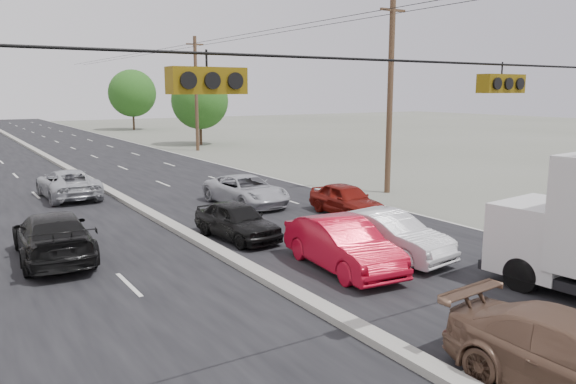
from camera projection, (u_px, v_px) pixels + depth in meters
name	position (u px, v px, depth m)	size (l,w,h in m)	color
ground	(431.00, 374.00, 10.70)	(200.00, 200.00, 0.00)	#606356
road_surface	(78.00, 176.00, 35.63)	(20.00, 160.00, 0.02)	black
center_median	(78.00, 174.00, 35.61)	(0.50, 160.00, 0.20)	gray
utility_pole_right_b	(390.00, 95.00, 28.84)	(1.60, 0.30, 10.00)	#422D1E
utility_pole_right_c	(196.00, 93.00, 49.61)	(1.60, 0.30, 10.00)	#422D1E
traffic_signals	(498.00, 81.00, 10.46)	(25.00, 0.30, 0.54)	black
tree_right_mid	(200.00, 101.00, 55.22)	(5.60, 5.60, 7.14)	#382619
tree_right_far	(132.00, 93.00, 76.41)	(6.40, 6.40, 8.16)	#382619
red_sedan	(342.00, 245.00, 16.78)	(1.63, 4.66, 1.54)	#B60B22
queue_car_a	(237.00, 221.00, 20.26)	(1.61, 4.01, 1.37)	black
queue_car_b	(387.00, 235.00, 18.00)	(1.57, 4.49, 1.48)	silver
queue_car_c	(246.00, 191.00, 26.32)	(2.29, 4.97, 1.38)	#ABACB3
queue_car_e	(346.00, 200.00, 24.12)	(1.62, 4.03, 1.37)	maroon
oncoming_near	(53.00, 237.00, 17.75)	(2.15, 5.30, 1.54)	black
oncoming_far	(68.00, 184.00, 28.01)	(2.39, 5.19, 1.44)	#A8ABB0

